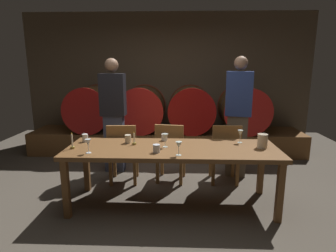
# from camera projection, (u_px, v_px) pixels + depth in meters

# --- Properties ---
(ground_plane) EXTENTS (7.54, 7.54, 0.00)m
(ground_plane) POSITION_uv_depth(u_px,v_px,m) (160.00, 200.00, 3.55)
(ground_plane) COLOR #4C443A
(back_wall) EXTENTS (5.80, 0.24, 2.71)m
(back_wall) POSITION_uv_depth(u_px,v_px,m) (168.00, 81.00, 5.81)
(back_wall) COLOR brown
(back_wall) RESTS_ON ground
(barrel_shelf) EXTENTS (5.22, 0.90, 0.43)m
(barrel_shelf) POSITION_uv_depth(u_px,v_px,m) (167.00, 141.00, 5.52)
(barrel_shelf) COLOR brown
(barrel_shelf) RESTS_ON ground
(wine_barrel_far_left) EXTENTS (0.87, 0.89, 0.87)m
(wine_barrel_far_left) POSITION_uv_depth(u_px,v_px,m) (92.00, 108.00, 5.44)
(wine_barrel_far_left) COLOR brown
(wine_barrel_far_left) RESTS_ON barrel_shelf
(wine_barrel_center_left) EXTENTS (0.87, 0.89, 0.87)m
(wine_barrel_center_left) POSITION_uv_depth(u_px,v_px,m) (142.00, 109.00, 5.40)
(wine_barrel_center_left) COLOR #513319
(wine_barrel_center_left) RESTS_ON barrel_shelf
(wine_barrel_center_right) EXTENTS (0.87, 0.89, 0.87)m
(wine_barrel_center_right) POSITION_uv_depth(u_px,v_px,m) (191.00, 109.00, 5.37)
(wine_barrel_center_right) COLOR brown
(wine_barrel_center_right) RESTS_ON barrel_shelf
(wine_barrel_far_right) EXTENTS (0.87, 0.89, 0.87)m
(wine_barrel_far_right) POSITION_uv_depth(u_px,v_px,m) (243.00, 109.00, 5.33)
(wine_barrel_far_right) COLOR brown
(wine_barrel_far_right) RESTS_ON barrel_shelf
(dining_table) EXTENTS (2.50, 0.83, 0.73)m
(dining_table) POSITION_uv_depth(u_px,v_px,m) (172.00, 153.00, 3.30)
(dining_table) COLOR brown
(dining_table) RESTS_ON ground
(chair_left) EXTENTS (0.42, 0.42, 0.88)m
(chair_left) POSITION_uv_depth(u_px,v_px,m) (123.00, 151.00, 3.97)
(chair_left) COLOR brown
(chair_left) RESTS_ON ground
(chair_center) EXTENTS (0.45, 0.45, 0.88)m
(chair_center) POSITION_uv_depth(u_px,v_px,m) (170.00, 150.00, 4.00)
(chair_center) COLOR brown
(chair_center) RESTS_ON ground
(chair_right) EXTENTS (0.40, 0.40, 0.88)m
(chair_right) POSITION_uv_depth(u_px,v_px,m) (225.00, 151.00, 3.96)
(chair_right) COLOR brown
(chair_right) RESTS_ON ground
(guest_left) EXTENTS (0.38, 0.24, 1.79)m
(guest_left) POSITION_uv_depth(u_px,v_px,m) (114.00, 115.00, 4.37)
(guest_left) COLOR #33384C
(guest_left) RESTS_ON ground
(guest_right) EXTENTS (0.43, 0.32, 1.81)m
(guest_right) POSITION_uv_depth(u_px,v_px,m) (238.00, 116.00, 4.17)
(guest_right) COLOR brown
(guest_right) RESTS_ON ground
(candle_left) EXTENTS (0.05, 0.05, 0.20)m
(candle_left) POSITION_uv_depth(u_px,v_px,m) (72.00, 144.00, 3.23)
(candle_left) COLOR olive
(candle_left) RESTS_ON dining_table
(candle_right) EXTENTS (0.05, 0.05, 0.17)m
(candle_right) POSITION_uv_depth(u_px,v_px,m) (134.00, 141.00, 3.39)
(candle_right) COLOR olive
(candle_right) RESTS_ON dining_table
(pitcher) EXTENTS (0.12, 0.12, 0.16)m
(pitcher) POSITION_uv_depth(u_px,v_px,m) (262.00, 141.00, 3.26)
(pitcher) COLOR beige
(pitcher) RESTS_ON dining_table
(wine_glass_far_left) EXTENTS (0.07, 0.07, 0.16)m
(wine_glass_far_left) POSITION_uv_depth(u_px,v_px,m) (88.00, 143.00, 3.05)
(wine_glass_far_left) COLOR white
(wine_glass_far_left) RESTS_ON dining_table
(wine_glass_center_left) EXTENTS (0.07, 0.07, 0.16)m
(wine_glass_center_left) POSITION_uv_depth(u_px,v_px,m) (165.00, 137.00, 3.28)
(wine_glass_center_left) COLOR silver
(wine_glass_center_left) RESTS_ON dining_table
(wine_glass_center_right) EXTENTS (0.07, 0.07, 0.15)m
(wine_glass_center_right) POSITION_uv_depth(u_px,v_px,m) (179.00, 145.00, 2.98)
(wine_glass_center_right) COLOR silver
(wine_glass_center_right) RESTS_ON dining_table
(wine_glass_far_right) EXTENTS (0.07, 0.07, 0.16)m
(wine_glass_far_right) POSITION_uv_depth(u_px,v_px,m) (240.00, 134.00, 3.46)
(wine_glass_far_right) COLOR silver
(wine_glass_far_right) RESTS_ON dining_table
(cup_far_left) EXTENTS (0.07, 0.07, 0.10)m
(cup_far_left) POSITION_uv_depth(u_px,v_px,m) (85.00, 138.00, 3.53)
(cup_far_left) COLOR white
(cup_far_left) RESTS_ON dining_table
(cup_center_left) EXTENTS (0.08, 0.08, 0.10)m
(cup_center_left) POSITION_uv_depth(u_px,v_px,m) (128.00, 139.00, 3.46)
(cup_center_left) COLOR beige
(cup_center_left) RESTS_ON dining_table
(cup_center_right) EXTENTS (0.08, 0.08, 0.09)m
(cup_center_right) POSITION_uv_depth(u_px,v_px,m) (156.00, 149.00, 3.09)
(cup_center_right) COLOR silver
(cup_center_right) RESTS_ON dining_table
(cup_far_right) EXTENTS (0.08, 0.08, 0.09)m
(cup_far_right) POSITION_uv_depth(u_px,v_px,m) (164.00, 137.00, 3.58)
(cup_far_right) COLOR white
(cup_far_right) RESTS_ON dining_table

